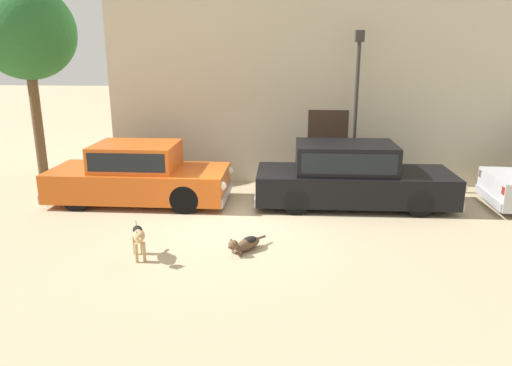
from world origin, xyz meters
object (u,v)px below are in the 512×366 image
Objects in this scene: parked_sedan_nearest at (139,174)px; stray_dog_spotted at (138,236)px; acacia_tree_left at (26,33)px; parked_sedan_second at (351,175)px; stray_dog_tan at (246,244)px; street_lamp at (357,92)px.

parked_sedan_nearest reaches higher than stray_dog_spotted.
acacia_tree_left is at bearing -163.92° from stray_dog_spotted.
acacia_tree_left is (-8.99, 2.31, 3.36)m from parked_sedan_second.
acacia_tree_left reaches higher than stray_dog_tan.
parked_sedan_second reaches higher than parked_sedan_nearest.
stray_dog_tan is at bearing -128.58° from parked_sedan_second.
acacia_tree_left is at bearing 164.81° from parked_sedan_second.
acacia_tree_left reaches higher than parked_sedan_nearest.
parked_sedan_second reaches higher than stray_dog_spotted.
parked_sedan_second is at bearing -179.86° from stray_dog_tan.
parked_sedan_second is 5.58× the size of stray_dog_tan.
parked_sedan_second is 1.17× the size of street_lamp.
parked_sedan_nearest is 5.15× the size of stray_dog_tan.
parked_sedan_second is 5.42m from stray_dog_spotted.
stray_dog_spotted is at bearing -72.80° from parked_sedan_nearest.
stray_dog_spotted is (1.03, -3.32, -0.27)m from parked_sedan_nearest.
stray_dog_spotted is 1.99m from stray_dog_tan.
acacia_tree_left reaches higher than parked_sedan_second.
stray_dog_tan is (1.90, 0.49, -0.31)m from stray_dog_spotted.
parked_sedan_second is 0.88× the size of acacia_tree_left.
parked_sedan_nearest is at bearing -179.61° from parked_sedan_second.
stray_dog_tan is at bearing -44.08° from parked_sedan_nearest.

